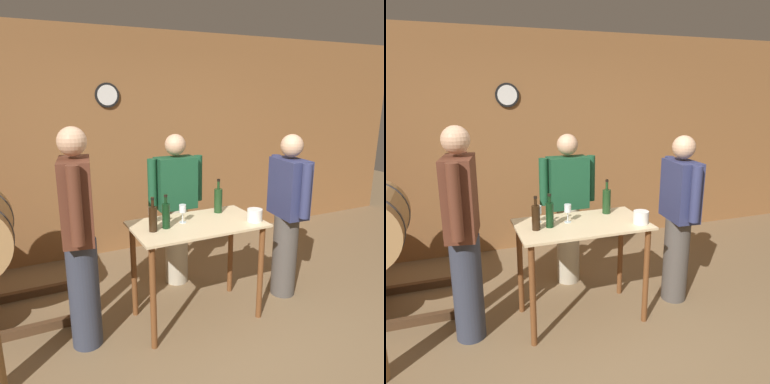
# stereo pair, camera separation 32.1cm
# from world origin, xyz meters

# --- Properties ---
(ground_plane) EXTENTS (14.00, 14.00, 0.00)m
(ground_plane) POSITION_xyz_m (0.00, 0.00, 0.00)
(ground_plane) COLOR brown
(back_wall) EXTENTS (8.40, 0.08, 2.70)m
(back_wall) POSITION_xyz_m (-0.00, 2.48, 1.35)
(back_wall) COLOR brown
(back_wall) RESTS_ON ground_plane
(tasting_table) EXTENTS (1.12, 0.63, 0.90)m
(tasting_table) POSITION_xyz_m (-0.13, 0.70, 0.71)
(tasting_table) COLOR beige
(tasting_table) RESTS_ON ground_plane
(wine_bottle_far_left) EXTENTS (0.07, 0.07, 0.28)m
(wine_bottle_far_left) POSITION_xyz_m (-0.53, 0.68, 1.01)
(wine_bottle_far_left) COLOR black
(wine_bottle_far_left) RESTS_ON tasting_table
(wine_bottle_left) EXTENTS (0.07, 0.07, 0.29)m
(wine_bottle_left) POSITION_xyz_m (-0.41, 0.70, 1.01)
(wine_bottle_left) COLOR black
(wine_bottle_left) RESTS_ON tasting_table
(wine_bottle_center) EXTENTS (0.08, 0.08, 0.32)m
(wine_bottle_center) POSITION_xyz_m (0.18, 0.88, 1.02)
(wine_bottle_center) COLOR #193819
(wine_bottle_center) RESTS_ON tasting_table
(wine_glass_near_left) EXTENTS (0.07, 0.07, 0.15)m
(wine_glass_near_left) POSITION_xyz_m (-0.47, 0.85, 1.00)
(wine_glass_near_left) COLOR silver
(wine_glass_near_left) RESTS_ON tasting_table
(wine_glass_near_center) EXTENTS (0.06, 0.06, 0.16)m
(wine_glass_near_center) POSITION_xyz_m (-0.23, 0.76, 1.01)
(wine_glass_near_center) COLOR silver
(wine_glass_near_center) RESTS_ON tasting_table
(ice_bucket) EXTENTS (0.13, 0.13, 0.11)m
(ice_bucket) POSITION_xyz_m (0.35, 0.53, 0.95)
(ice_bucket) COLOR white
(ice_bucket) RESTS_ON tasting_table
(person_host) EXTENTS (0.25, 0.59, 1.61)m
(person_host) POSITION_xyz_m (0.84, 0.69, 0.85)
(person_host) COLOR #4C4742
(person_host) RESTS_ON ground_plane
(person_visitor_with_scarf) EXTENTS (0.29, 0.58, 1.75)m
(person_visitor_with_scarf) POSITION_xyz_m (-1.10, 0.73, 0.93)
(person_visitor_with_scarf) COLOR #333847
(person_visitor_with_scarf) RESTS_ON ground_plane
(person_visitor_bearded) EXTENTS (0.59, 0.24, 1.58)m
(person_visitor_bearded) POSITION_xyz_m (-0.03, 1.39, 0.83)
(person_visitor_bearded) COLOR #B7AD93
(person_visitor_bearded) RESTS_ON ground_plane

